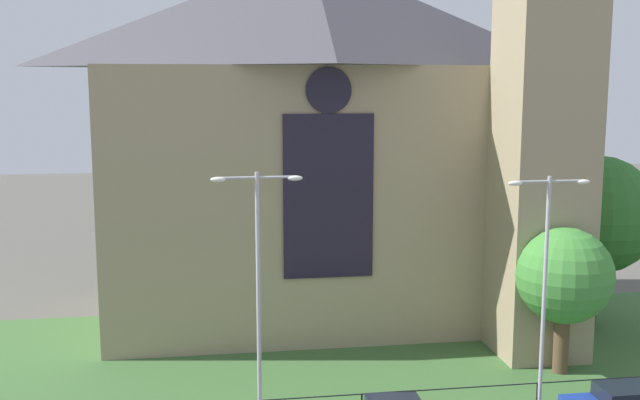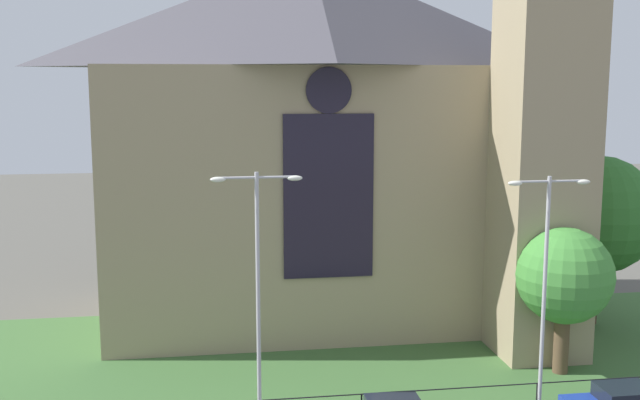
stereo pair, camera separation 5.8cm
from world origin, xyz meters
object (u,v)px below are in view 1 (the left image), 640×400
streetlamp_far (546,267)px  streetlamp_near (258,273)px  church_building (326,136)px  tree_right_far (597,215)px  tree_right_near (564,277)px

streetlamp_far → streetlamp_near: bearing=180.0°
streetlamp_far → church_building: bearing=115.6°
streetlamp_near → church_building: bearing=70.8°
tree_right_far → church_building: bearing=166.2°
tree_right_far → streetlamp_far: streetlamp_far is taller
church_building → tree_right_far: 15.29m
church_building → streetlamp_far: (6.56, -13.70, -4.31)m
church_building → tree_right_near: size_ratio=3.85×
tree_right_near → streetlamp_far: 4.81m
church_building → streetlamp_far: church_building is taller
tree_right_far → tree_right_near: bearing=-127.6°
tree_right_near → tree_right_far: tree_right_far is taller
streetlamp_near → tree_right_far: bearing=28.1°
tree_right_near → streetlamp_near: streetlamp_near is taller
tree_right_near → streetlamp_near: bearing=-165.3°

